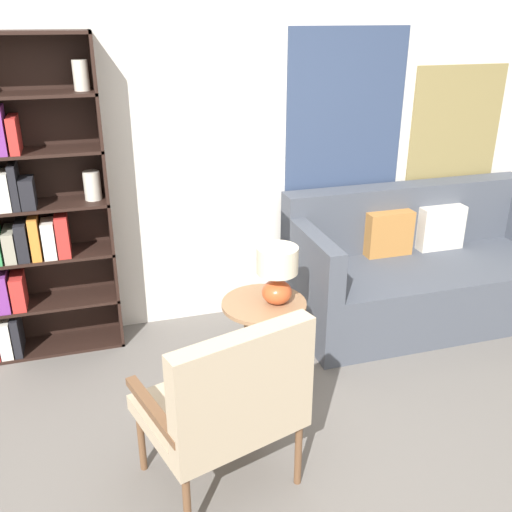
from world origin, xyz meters
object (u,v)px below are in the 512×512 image
(side_table, at_px, (264,310))
(bookshelf, at_px, (20,210))
(armchair, at_px, (229,399))
(table_lamp, at_px, (277,271))
(couch, at_px, (421,272))

(side_table, bearing_deg, bookshelf, 152.58)
(armchair, height_order, side_table, armchair)
(bookshelf, relative_size, armchair, 2.19)
(bookshelf, relative_size, side_table, 3.93)
(bookshelf, xyz_separation_m, table_lamp, (1.47, -0.75, -0.28))
(armchair, xyz_separation_m, side_table, (0.45, 0.91, -0.08))
(bookshelf, height_order, armchair, bookshelf)
(bookshelf, relative_size, couch, 1.03)
(side_table, height_order, table_lamp, table_lamp)
(armchair, height_order, table_lamp, armchair)
(couch, relative_size, side_table, 3.80)
(bookshelf, height_order, side_table, bookshelf)
(armchair, distance_m, side_table, 1.02)
(couch, distance_m, side_table, 1.47)
(bookshelf, distance_m, table_lamp, 1.67)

